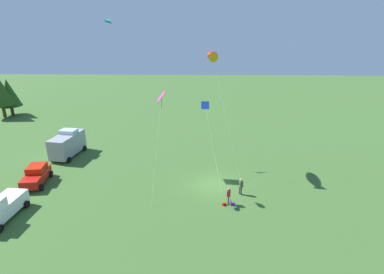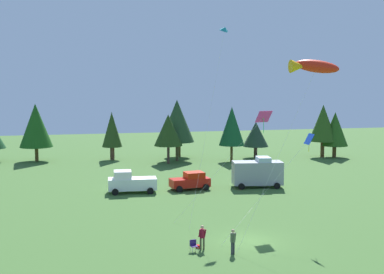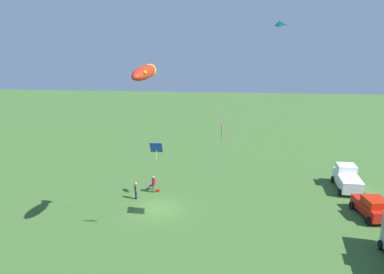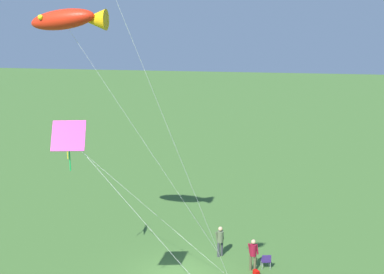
{
  "view_description": "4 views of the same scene",
  "coord_description": "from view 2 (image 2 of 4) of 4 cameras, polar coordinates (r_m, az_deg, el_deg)",
  "views": [
    {
      "loc": [
        -28.12,
        1.59,
        15.53
      ],
      "look_at": [
        -4.16,
        2.22,
        6.84
      ],
      "focal_mm": 28.0,
      "sensor_mm": 36.0,
      "label": 1
    },
    {
      "loc": [
        -12.25,
        -36.44,
        11.93
      ],
      "look_at": [
        -3.74,
        2.16,
        7.57
      ],
      "focal_mm": 50.0,
      "sensor_mm": 36.0,
      "label": 2
    },
    {
      "loc": [
        31.14,
        6.18,
        14.99
      ],
      "look_at": [
        -2.13,
        2.9,
        6.33
      ],
      "focal_mm": 35.0,
      "sensor_mm": 36.0,
      "label": 3
    },
    {
      "loc": [
        -4.02,
        24.23,
        13.67
      ],
      "look_at": [
        -1.15,
        3.21,
        8.21
      ],
      "focal_mm": 50.0,
      "sensor_mm": 36.0,
      "label": 4
    }
  ],
  "objects": [
    {
      "name": "folding_chair",
      "position": [
        37.62,
        0.17,
        -11.42
      ],
      "size": [
        0.55,
        0.55,
        0.82
      ],
      "rotation": [
        0.0,
        0.0,
        4.87
      ],
      "color": "navy",
      "rests_on": "ground"
    },
    {
      "name": "person_kite_flyer",
      "position": [
        37.07,
        4.39,
        -10.84
      ],
      "size": [
        0.53,
        0.5,
        1.74
      ],
      "rotation": [
        0.0,
        0.0,
        5.42
      ],
      "color": "#34363C",
      "rests_on": "ground"
    },
    {
      "name": "ground_plane",
      "position": [
        40.25,
        5.98,
        -10.99
      ],
      "size": [
        160.0,
        160.0,
        0.0
      ],
      "primitive_type": "plane",
      "color": "#3B612A"
    },
    {
      "name": "backpack_on_grass",
      "position": [
        38.48,
        0.67,
        -11.6
      ],
      "size": [
        0.37,
        0.39,
        0.22
      ],
      "primitive_type": "cube",
      "rotation": [
        0.0,
        0.0,
        2.21
      ],
      "color": "#BF0B06",
      "rests_on": "ground"
    },
    {
      "name": "kite_diamond_blue",
      "position": [
        41.38,
        12.14,
        -0.54
      ],
      "size": [
        7.65,
        2.15,
        7.75
      ],
      "color": "blue",
      "rests_on": "ground"
    },
    {
      "name": "treeline_distant",
      "position": [
        78.02,
        -1.15,
        1.13
      ],
      "size": [
        53.89,
        11.11,
        8.88
      ],
      "color": "#4C361E",
      "rests_on": "ground"
    },
    {
      "name": "kite_large_fish",
      "position": [
        40.49,
        12.71,
        7.36
      ],
      "size": [
        8.87,
        3.96,
        13.46
      ],
      "color": "red",
      "rests_on": "ground"
    },
    {
      "name": "car_red_sedan",
      "position": [
        57.63,
        -0.13,
        -4.7
      ],
      "size": [
        4.4,
        2.68,
        1.89
      ],
      "rotation": [
        0.0,
        0.0,
        0.13
      ],
      "color": "red",
      "rests_on": "ground"
    },
    {
      "name": "truck_white_pickup",
      "position": [
        56.41,
        -6.56,
        -4.82
      ],
      "size": [
        5.12,
        2.67,
        2.34
      ],
      "rotation": [
        0.0,
        0.0,
        3.08
      ],
      "color": "white",
      "rests_on": "ground"
    },
    {
      "name": "person_spectator",
      "position": [
        37.88,
        1.1,
        -10.45
      ],
      "size": [
        0.58,
        0.38,
        1.74
      ],
      "rotation": [
        0.0,
        0.0,
        4.6
      ],
      "color": "brown",
      "rests_on": "ground"
    },
    {
      "name": "kite_delta_teal",
      "position": [
        48.32,
        3.53,
        11.29
      ],
      "size": [
        5.24,
        6.81,
        16.54
      ],
      "color": "teal",
      "rests_on": "ground"
    },
    {
      "name": "kite_diamond_rainbow",
      "position": [
        44.95,
        7.5,
        1.95
      ],
      "size": [
        8.3,
        1.0,
        9.25
      ],
      "color": "#DE32A0",
      "rests_on": "ground"
    },
    {
      "name": "van_motorhome_grey",
      "position": [
        59.23,
        7.01,
        -3.76
      ],
      "size": [
        5.65,
        3.2,
        3.34
      ],
      "rotation": [
        0.0,
        0.0,
        -0.14
      ],
      "color": "#95989F",
      "rests_on": "ground"
    }
  ]
}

